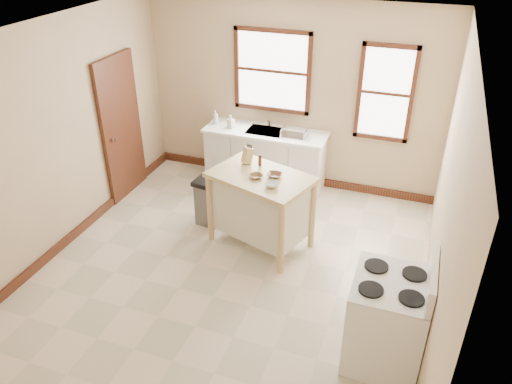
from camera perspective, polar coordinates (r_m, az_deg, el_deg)
floor at (r=6.15m, az=-2.99°, el=-9.02°), size 5.00×5.00×0.00m
ceiling at (r=4.89m, az=-3.89°, el=17.35°), size 5.00×5.00×0.00m
wall_back at (r=7.55m, az=4.07°, el=10.89°), size 4.50×0.04×2.80m
wall_left at (r=6.52m, az=-22.03°, el=5.52°), size 0.04×5.00×2.80m
wall_right at (r=5.04m, az=20.96°, el=-1.51°), size 0.04×5.00×2.80m
window_main at (r=7.51m, az=1.87°, el=13.64°), size 1.17×0.06×1.22m
window_side at (r=7.24m, az=14.58°, el=10.84°), size 0.77×0.06×1.37m
door_left at (r=7.56m, az=-15.14°, el=7.08°), size 0.06×0.90×2.10m
baseboard_back at (r=8.06m, az=3.67°, el=1.80°), size 4.50×0.04×0.12m
baseboard_left at (r=7.12m, az=-19.81°, el=-4.32°), size 0.04×5.00×0.12m
sink_counter at (r=7.73m, az=1.06°, el=3.88°), size 1.86×0.62×0.92m
faucet at (r=7.65m, az=1.54°, el=8.27°), size 0.03×0.03×0.22m
soap_bottle_a at (r=7.77m, az=-4.65°, el=8.52°), size 0.09×0.09×0.22m
soap_bottle_b at (r=7.62m, az=-2.89°, el=8.07°), size 0.11×0.12×0.20m
dish_rack at (r=7.36m, az=4.42°, el=6.72°), size 0.37×0.28×0.09m
kitchen_island at (r=6.34m, az=0.54°, el=-2.08°), size 1.41×1.12×1.00m
knife_block at (r=6.34m, az=-0.97°, el=4.14°), size 0.14×0.14×0.20m
pepper_grinder at (r=6.29m, az=0.46°, el=3.68°), size 0.05×0.05×0.15m
bowl_a at (r=6.02m, az=0.01°, el=1.81°), size 0.22×0.22×0.04m
bowl_b at (r=6.04m, az=2.12°, el=1.93°), size 0.19×0.19×0.04m
bowl_c at (r=5.83m, az=1.82°, el=0.83°), size 0.22×0.22×0.05m
trash_bin at (r=6.85m, az=-5.46°, el=-1.16°), size 0.38×0.33×0.67m
gas_stove at (r=4.92m, az=14.87°, el=-12.90°), size 0.75×0.76×1.20m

